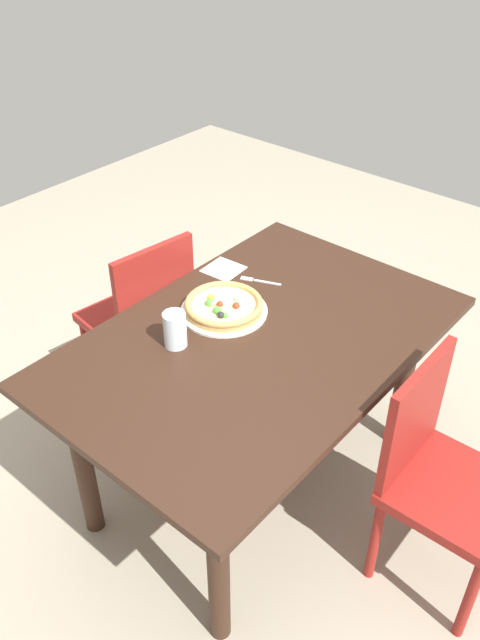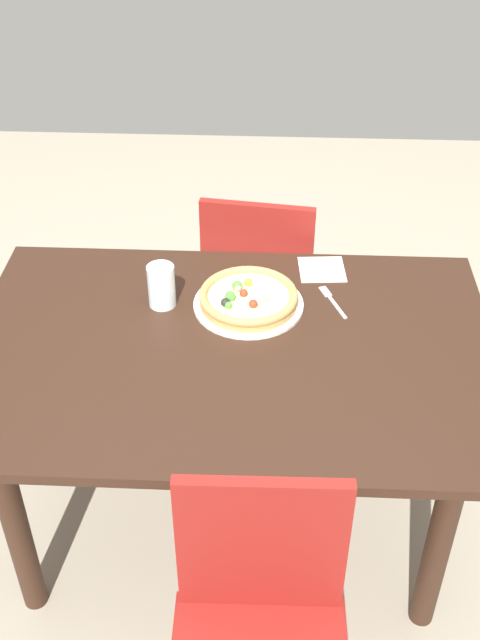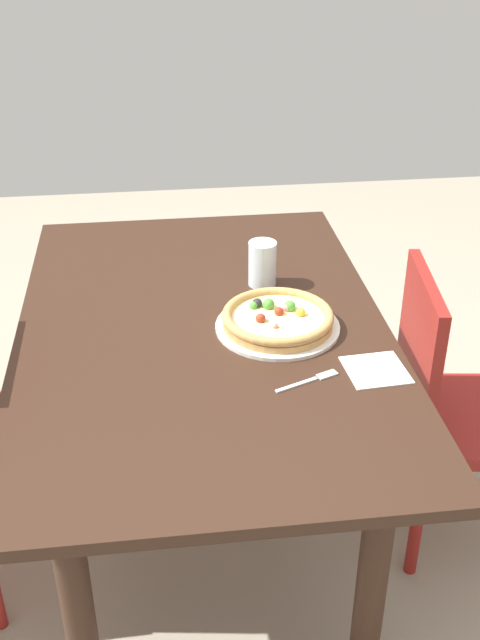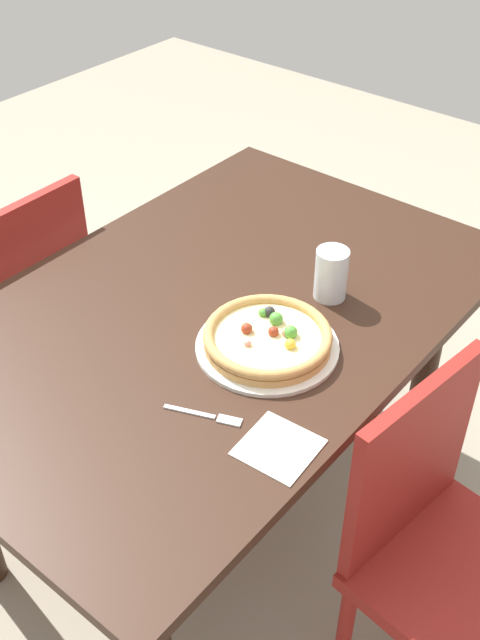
% 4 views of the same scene
% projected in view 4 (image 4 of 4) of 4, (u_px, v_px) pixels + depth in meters
% --- Properties ---
extents(ground_plane, '(6.00, 6.00, 0.00)m').
position_uv_depth(ground_plane, '(220.00, 503.00, 2.28)').
color(ground_plane, '#9E937F').
extents(dining_table, '(1.45, 0.96, 0.74)m').
position_uv_depth(dining_table, '(215.00, 341.00, 1.89)').
color(dining_table, '#331E14').
rests_on(dining_table, ground).
extents(chair_near, '(0.41, 0.41, 0.86)m').
position_uv_depth(chair_near, '(19.00, 306.00, 2.27)').
color(chair_near, maroon).
rests_on(chair_near, ground).
extents(chair_far, '(0.45, 0.45, 0.86)m').
position_uv_depth(chair_far, '(445.00, 550.00, 1.61)').
color(chair_far, maroon).
rests_on(chair_far, ground).
extents(plate, '(0.32, 0.32, 0.01)m').
position_uv_depth(plate, '(267.00, 346.00, 1.70)').
color(plate, silver).
rests_on(plate, dining_table).
extents(pizza, '(0.29, 0.29, 0.05)m').
position_uv_depth(pizza, '(268.00, 337.00, 1.69)').
color(pizza, tan).
rests_on(pizza, plate).
extents(fork, '(0.08, 0.16, 0.00)m').
position_uv_depth(fork, '(209.00, 416.00, 1.54)').
color(fork, silver).
rests_on(fork, dining_table).
extents(drinking_glass, '(0.08, 0.08, 0.13)m').
position_uv_depth(drinking_glass, '(331.00, 274.00, 1.82)').
color(drinking_glass, silver).
rests_on(drinking_glass, dining_table).
extents(napkin, '(0.15, 0.15, 0.00)m').
position_uv_depth(napkin, '(279.00, 447.00, 1.47)').
color(napkin, white).
rests_on(napkin, dining_table).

